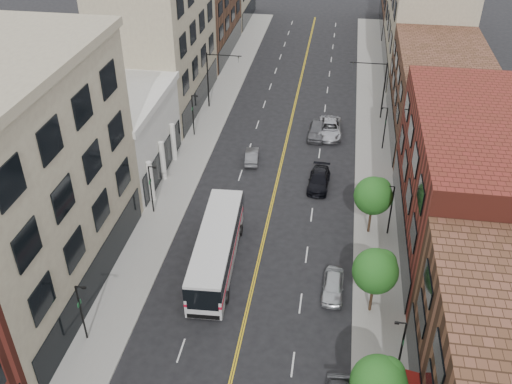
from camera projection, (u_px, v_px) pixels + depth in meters
The scene contains 26 objects.
sidewalk_left at pixel (192, 156), 63.53m from camera, with size 4.00×110.00×0.15m, color gray.
sidewalk_right at pixel (374, 171), 60.96m from camera, with size 4.00×110.00×0.15m, color gray.
bldg_l_tanoffice at pixel (16, 191), 41.37m from camera, with size 10.00×22.00×18.00m, color gray.
bldg_l_white at pixel (115, 137), 58.96m from camera, with size 10.00×14.00×8.00m, color silver.
bldg_l_far_a at pixel (158, 37), 70.22m from camera, with size 10.00×20.00×18.00m, color gray.
bldg_l_far_b at pixel (198, 5), 87.54m from camera, with size 10.00×20.00×15.00m, color #543421.
bldg_r_mid at pixel (469, 184), 47.73m from camera, with size 10.00×22.00×12.00m, color maroon.
bldg_r_far_a at pixel (439, 94), 65.60m from camera, with size 10.00×20.00×10.00m, color #543421.
bldg_r_far_b at pixel (425, 23), 81.81m from camera, with size 10.00×22.00×14.00m, color gray.
tree_r_1 at pixel (380, 382), 33.31m from camera, with size 3.40×3.40×5.59m.
tree_r_2 at pixel (377, 270), 41.55m from camera, with size 3.40×3.40×5.59m.
tree_r_3 at pixel (374, 195), 49.80m from camera, with size 3.40×3.40×5.59m.
lamp_l_1 at pixel (81, 310), 39.79m from camera, with size 0.81×0.55×5.05m.
lamp_l_2 at pixel (151, 187), 52.98m from camera, with size 0.81×0.55×5.05m.
lamp_l_3 at pixel (193, 113), 66.18m from camera, with size 0.81×0.55×5.05m.
lamp_r_1 at pixel (401, 347), 36.99m from camera, with size 0.81×0.55×5.05m.
lamp_r_2 at pixel (391, 207), 50.18m from camera, with size 0.81×0.55×5.05m.
lamp_r_3 at pixel (385, 126), 63.37m from camera, with size 0.81×0.55×5.05m.
signal_mast_left at pixel (213, 74), 71.76m from camera, with size 4.49×0.18×7.20m.
signal_mast_right at pixel (379, 84), 69.13m from camera, with size 4.49×0.18×7.20m.
city_bus at pixel (216, 247), 47.20m from camera, with size 3.67×13.20×3.36m.
car_parked_far at pixel (333, 286), 45.07m from camera, with size 1.70×4.23×1.44m, color #B1B5BA.
car_lane_behind at pixel (252, 156), 62.42m from camera, with size 1.38×3.95×1.30m, color #57585D.
car_lane_a at pixel (319, 180), 58.14m from camera, with size 2.06×5.07×1.47m, color black.
car_lane_b at pixel (330, 128), 67.59m from camera, with size 2.74×5.94×1.65m, color #B1B3B9.
car_lane_c at pixel (317, 130), 67.17m from camera, with size 1.95×4.85×1.65m, color #535359.
Camera 1 is at (5.52, -18.45, 31.77)m, focal length 40.00 mm.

